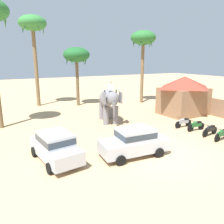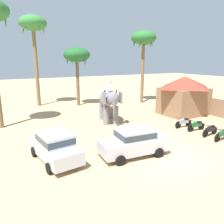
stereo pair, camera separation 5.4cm
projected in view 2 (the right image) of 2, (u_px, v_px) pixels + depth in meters
ground_plane at (158, 154)px, 13.55m from camera, size 120.00×120.00×0.00m
car_sedan_foreground at (134, 141)px, 13.14m from camera, size 4.23×2.14×1.70m
car_parked_far_side at (55, 146)px, 12.45m from camera, size 2.27×4.29×1.70m
elephant_with_mahout at (109, 101)px, 19.98m from camera, size 2.40×4.02×3.88m
motorcycle_second_in_row at (222, 134)px, 15.73m from camera, size 1.80×0.55×0.94m
motorcycle_mid_row at (210, 130)px, 16.68m from camera, size 1.80×0.55×0.94m
motorcycle_fourth_in_row at (196, 125)px, 17.83m from camera, size 1.80×0.55×0.94m
motorcycle_far_in_row at (184, 122)px, 18.72m from camera, size 1.80×0.55×0.94m
palm_tree_behind_elephant at (144, 40)px, 27.78m from camera, size 3.20×3.20×9.26m
palm_tree_left_of_road at (77, 56)px, 26.50m from camera, size 3.20×3.20×7.13m
palm_tree_far_back at (33, 27)px, 25.50m from camera, size 3.20×3.20×10.71m
roadside_hut at (184, 94)px, 22.87m from camera, size 5.13×4.35×4.00m
compound_wall at (220, 108)px, 21.99m from camera, size 0.30×16.00×1.80m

